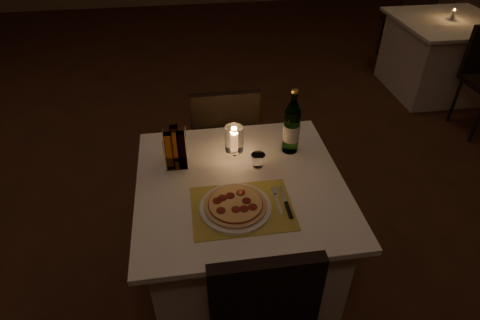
{
  "coord_description": "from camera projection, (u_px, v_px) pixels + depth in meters",
  "views": [
    {
      "loc": [
        -0.06,
        -2.04,
        2.0
      ],
      "look_at": [
        0.17,
        -0.56,
        0.86
      ],
      "focal_mm": 30.0,
      "sensor_mm": 36.0,
      "label": 1
    }
  ],
  "objects": [
    {
      "name": "neighbor_table_right",
      "position": [
        440.0,
        56.0,
        4.08
      ],
      "size": [
        1.0,
        1.0,
        0.74
      ],
      "color": "white",
      "rests_on": "ground"
    },
    {
      "name": "neighbor_chair_rb",
      "position": [
        410.0,
        17.0,
        4.54
      ],
      "size": [
        0.42,
        0.42,
        0.9
      ],
      "color": "black",
      "rests_on": "ground"
    },
    {
      "name": "main_table",
      "position": [
        241.0,
        234.0,
        2.16
      ],
      "size": [
        1.0,
        1.0,
        0.74
      ],
      "color": "white",
      "rests_on": "ground"
    },
    {
      "name": "chair_far",
      "position": [
        224.0,
        134.0,
        2.61
      ],
      "size": [
        0.42,
        0.42,
        0.9
      ],
      "color": "black",
      "rests_on": "ground"
    },
    {
      "name": "knife",
      "position": [
        287.0,
        207.0,
        1.79
      ],
      "size": [
        0.02,
        0.22,
        0.01
      ],
      "color": "black",
      "rests_on": "placemat"
    },
    {
      "name": "fork",
      "position": [
        277.0,
        199.0,
        1.83
      ],
      "size": [
        0.02,
        0.18,
        0.0
      ],
      "color": "silver",
      "rests_on": "placemat"
    },
    {
      "name": "placemat",
      "position": [
        242.0,
        208.0,
        1.79
      ],
      "size": [
        0.45,
        0.34,
        0.0
      ],
      "primitive_type": "cube",
      "color": "gold",
      "rests_on": "main_table"
    },
    {
      "name": "hurricane_candle",
      "position": [
        234.0,
        140.0,
        2.04
      ],
      "size": [
        0.09,
        0.09,
        0.18
      ],
      "color": "white",
      "rests_on": "main_table"
    },
    {
      "name": "floor",
      "position": [
        205.0,
        213.0,
        2.83
      ],
      "size": [
        8.0,
        10.0,
        0.02
      ],
      "primitive_type": "cube",
      "color": "#462716",
      "rests_on": "ground"
    },
    {
      "name": "water_bottle",
      "position": [
        292.0,
        127.0,
        2.06
      ],
      "size": [
        0.09,
        0.09,
        0.36
      ],
      "color": "#65A156",
      "rests_on": "main_table"
    },
    {
      "name": "pizza",
      "position": [
        235.0,
        205.0,
        1.77
      ],
      "size": [
        0.28,
        0.28,
        0.02
      ],
      "color": "#D8B77F",
      "rests_on": "plate"
    },
    {
      "name": "cruet_caddy",
      "position": [
        176.0,
        149.0,
        1.99
      ],
      "size": [
        0.12,
        0.12,
        0.21
      ],
      "color": "white",
      "rests_on": "main_table"
    },
    {
      "name": "tumbler",
      "position": [
        258.0,
        160.0,
        2.02
      ],
      "size": [
        0.07,
        0.07,
        0.07
      ],
      "primitive_type": null,
      "color": "white",
      "rests_on": "main_table"
    },
    {
      "name": "plate",
      "position": [
        236.0,
        207.0,
        1.78
      ],
      "size": [
        0.32,
        0.32,
        0.01
      ],
      "primitive_type": "cylinder",
      "color": "white",
      "rests_on": "placemat"
    },
    {
      "name": "neighbor_candle_right",
      "position": [
        453.0,
        15.0,
        3.83
      ],
      "size": [
        0.03,
        0.03,
        0.11
      ],
      "color": "white",
      "rests_on": "neighbor_table_right"
    }
  ]
}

